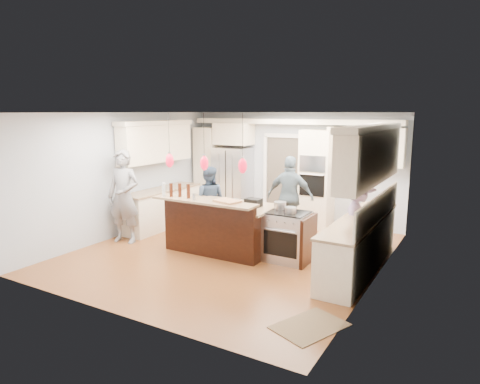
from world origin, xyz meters
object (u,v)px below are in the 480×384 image
object	(u,v)px
person_bar_end	(124,197)
person_far_left	(209,201)
refrigerator	(233,182)
island_range	(289,237)
kitchen_island	(222,226)

from	to	relation	value
person_bar_end	person_far_left	bearing A→B (deg)	36.84
refrigerator	island_range	world-z (taller)	refrigerator
refrigerator	person_bar_end	world-z (taller)	person_bar_end
island_range	person_far_left	xyz separation A→B (m)	(-2.26, 0.70, 0.31)
refrigerator	person_bar_end	distance (m)	3.24
person_bar_end	person_far_left	distance (m)	1.83
kitchen_island	island_range	world-z (taller)	kitchen_island
kitchen_island	person_bar_end	xyz separation A→B (m)	(-2.05, -0.58, 0.49)
person_far_left	refrigerator	bearing A→B (deg)	-98.44
refrigerator	person_far_left	xyz separation A→B (m)	(0.45, -1.79, -0.13)
kitchen_island	island_range	size ratio (longest dim) A/B	2.28
island_range	person_bar_end	bearing A→B (deg)	-169.19
person_far_left	person_bar_end	bearing A→B (deg)	25.96
kitchen_island	island_range	xyz separation A→B (m)	(1.41, 0.08, -0.03)
refrigerator	person_bar_end	bearing A→B (deg)	-103.38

